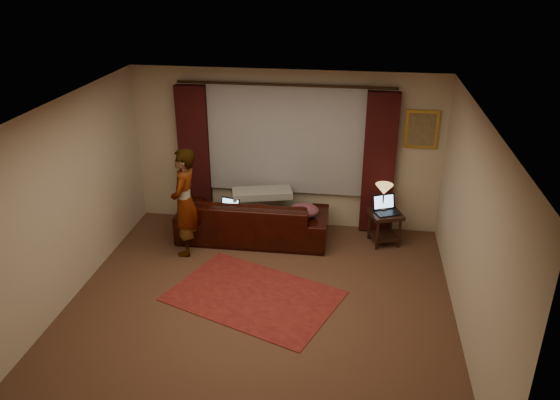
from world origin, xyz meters
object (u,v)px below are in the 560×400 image
Objects in this scene: laptop_sofa at (227,208)px; end_table at (384,228)px; tiffany_lamp at (383,197)px; laptop_table at (388,205)px; sofa at (253,211)px; person at (185,202)px.

end_table is at bearing 20.60° from laptop_sofa.
laptop_table is (0.07, -0.11, -0.09)m from tiffany_lamp.
sofa reaches higher than laptop_table.
person reaches higher than end_table.
laptop_table is at bearing 19.84° from laptop_sofa.
person is (-0.91, -0.59, 0.35)m from sofa.
sofa is 6.00× the size of laptop_table.
person is at bearing 168.48° from laptop_table.
laptop_sofa is 0.77× the size of tiffany_lamp.
person reaches higher than tiffany_lamp.
end_table is 1.24× the size of tiffany_lamp.
laptop_table reaches higher than laptop_sofa.
laptop_sofa is 2.43m from tiffany_lamp.
sofa is 2.05m from tiffany_lamp.
tiffany_lamp is at bearing 104.39° from person.
laptop_table is at bearing -177.87° from sofa.
tiffany_lamp is (-0.05, 0.08, 0.49)m from end_table.
laptop_sofa is at bearing 24.99° from sofa.
person is (-3.00, -0.69, 0.16)m from laptop_table.
laptop_sofa is 0.62× the size of end_table.
person reaches higher than laptop_table.
sofa is at bearing 122.00° from person.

